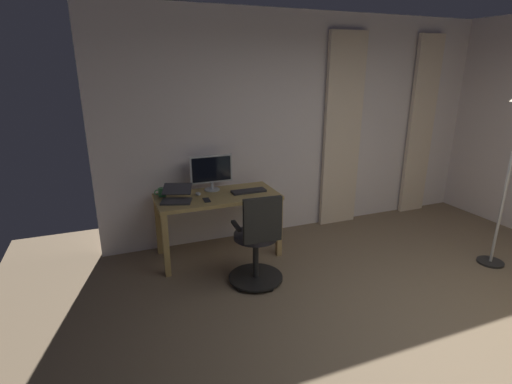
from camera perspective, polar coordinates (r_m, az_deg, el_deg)
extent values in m
plane|color=#79654D|center=(3.59, 30.38, -20.65)|extent=(7.46, 7.46, 0.00)
cube|color=silver|center=(5.13, 7.39, 9.77)|extent=(5.30, 0.10, 2.77)
cube|color=beige|center=(6.17, 23.30, 8.81)|extent=(0.42, 0.06, 2.56)
cube|color=beige|center=(5.32, 12.72, 8.58)|extent=(0.55, 0.06, 2.56)
cube|color=tan|center=(4.35, -5.77, -0.70)|extent=(1.37, 0.65, 0.04)
cube|color=tan|center=(4.45, 3.44, -5.32)|extent=(0.06, 0.06, 0.70)
cube|color=tan|center=(4.12, -13.25, -7.78)|extent=(0.06, 0.06, 0.70)
cube|color=tan|center=(4.93, 0.68, -2.91)|extent=(0.06, 0.06, 0.70)
cube|color=#A9874C|center=(4.63, -14.33, -4.90)|extent=(0.06, 0.06, 0.70)
cylinder|color=black|center=(4.06, -0.05, -12.54)|extent=(0.56, 0.56, 0.02)
sphere|color=black|center=(4.15, 3.39, -12.11)|extent=(0.05, 0.05, 0.05)
sphere|color=black|center=(4.29, -0.11, -10.97)|extent=(0.05, 0.05, 0.05)
sphere|color=black|center=(4.14, -3.54, -12.17)|extent=(0.05, 0.05, 0.05)
sphere|color=black|center=(3.89, -2.30, -14.29)|extent=(0.05, 0.05, 0.05)
sphere|color=black|center=(3.90, 2.30, -14.25)|extent=(0.05, 0.05, 0.05)
cylinder|color=black|center=(3.96, -0.05, -9.78)|extent=(0.06, 0.06, 0.44)
cylinder|color=black|center=(3.85, -0.05, -6.53)|extent=(0.46, 0.46, 0.05)
cube|color=black|center=(3.58, 0.99, -4.21)|extent=(0.38, 0.07, 0.44)
cube|color=black|center=(3.74, -2.97, -5.05)|extent=(0.05, 0.24, 0.03)
cube|color=black|center=(3.86, 2.76, -4.29)|extent=(0.05, 0.24, 0.03)
cylinder|color=#B7BCC1|center=(4.53, -6.56, 0.37)|extent=(0.18, 0.18, 0.01)
cylinder|color=#B7BCC1|center=(4.52, -6.58, 0.94)|extent=(0.04, 0.04, 0.08)
cube|color=#B7BCC1|center=(4.47, -6.69, 3.44)|extent=(0.50, 0.03, 0.32)
cube|color=black|center=(4.45, -6.63, 3.38)|extent=(0.46, 0.01, 0.28)
cube|color=#232328|center=(4.43, -1.09, 0.14)|extent=(0.40, 0.14, 0.02)
cube|color=#333338|center=(4.18, -11.77, -1.37)|extent=(0.37, 0.30, 0.02)
cube|color=#333338|center=(4.24, -11.64, 0.47)|extent=(0.36, 0.29, 0.08)
ellipsoid|color=#B7BCC1|center=(4.36, -8.62, -0.28)|extent=(0.06, 0.10, 0.04)
cube|color=#232328|center=(4.18, -7.37, -1.20)|extent=(0.08, 0.15, 0.01)
cylinder|color=#3D9951|center=(4.40, -13.81, -0.03)|extent=(0.08, 0.08, 0.09)
torus|color=#3D9951|center=(4.39, -14.51, -0.05)|extent=(0.07, 0.01, 0.07)
cylinder|color=black|center=(5.14, 31.51, -8.87)|extent=(0.28, 0.28, 0.02)
cylinder|color=#A5A5A8|center=(4.85, 33.18, 0.52)|extent=(0.03, 0.03, 1.78)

